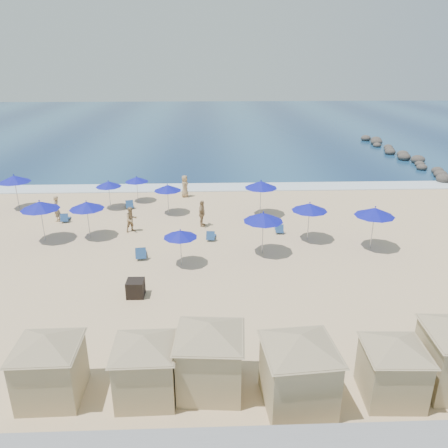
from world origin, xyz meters
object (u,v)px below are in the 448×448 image
at_px(umbrella_5, 87,205).
at_px(umbrella_10, 310,207).
at_px(umbrella_7, 168,188).
at_px(umbrella_9, 261,184).
at_px(cabana_3, 299,361).
at_px(umbrella_8, 263,217).
at_px(beachgoer_3, 185,186).
at_px(umbrella_12, 137,179).
at_px(beachgoer_2, 202,214).
at_px(cabana_4, 394,360).
at_px(cabana_0, 48,358).
at_px(umbrella_2, 14,179).
at_px(umbrella_3, 40,205).
at_px(beachgoer_1, 131,219).
at_px(rock_jetty, 409,158).
at_px(umbrella_6, 180,234).
at_px(beachgoer_0, 56,209).
at_px(cabana_2, 210,348).
at_px(umbrella_11, 375,212).
at_px(umbrella_4, 108,184).
at_px(trash_bin, 136,288).

bearing_deg(umbrella_5, umbrella_10, -3.98).
xyz_separation_m(umbrella_7, umbrella_9, (6.61, -0.60, 0.35)).
bearing_deg(umbrella_7, cabana_3, -73.21).
bearing_deg(umbrella_8, beachgoer_3, 113.81).
relative_size(umbrella_12, beachgoer_2, 1.14).
xyz_separation_m(cabana_4, beachgoer_3, (-7.84, 22.72, -0.56)).
height_order(cabana_0, umbrella_2, cabana_0).
bearing_deg(umbrella_3, cabana_0, -70.03).
bearing_deg(cabana_0, beachgoer_1, 88.97).
xyz_separation_m(beachgoer_1, beachgoer_2, (4.55, 0.77, 0.07)).
height_order(umbrella_2, beachgoer_3, umbrella_2).
bearing_deg(beachgoer_3, rock_jetty, -55.73).
xyz_separation_m(cabana_4, umbrella_6, (-7.47, 10.22, 0.36)).
bearing_deg(beachgoer_0, umbrella_3, 6.99).
relative_size(cabana_4, umbrella_7, 1.81).
bearing_deg(beachgoer_3, cabana_2, -167.52).
distance_m(umbrella_3, umbrella_8, 13.45).
bearing_deg(cabana_0, umbrella_7, 82.63).
relative_size(umbrella_9, umbrella_11, 0.99).
bearing_deg(cabana_2, umbrella_12, 104.73).
relative_size(cabana_0, umbrella_12, 2.06).
xyz_separation_m(umbrella_3, umbrella_7, (7.27, 4.75, -0.35)).
bearing_deg(umbrella_6, cabana_0, -110.87).
relative_size(cabana_0, umbrella_8, 1.64).
distance_m(rock_jetty, cabana_3, 39.71).
distance_m(umbrella_5, umbrella_12, 7.56).
distance_m(cabana_0, umbrella_10, 17.26).
distance_m(umbrella_3, umbrella_4, 6.74).
height_order(rock_jetty, umbrella_2, umbrella_2).
bearing_deg(umbrella_5, beachgoer_0, 134.03).
bearing_deg(beachgoer_1, umbrella_4, 81.11).
distance_m(cabana_4, umbrella_11, 12.57).
relative_size(umbrella_5, beachgoer_1, 1.47).
bearing_deg(umbrella_2, umbrella_6, -38.33).
relative_size(trash_bin, cabana_3, 0.18).
bearing_deg(umbrella_10, umbrella_8, -148.14).
relative_size(umbrella_8, beachgoer_3, 1.45).
bearing_deg(umbrella_12, umbrella_9, -21.03).
height_order(rock_jetty, beachgoer_1, beachgoer_1).
bearing_deg(umbrella_3, umbrella_9, 16.64).
bearing_deg(umbrella_10, umbrella_7, 149.60).
bearing_deg(beachgoer_1, umbrella_3, 158.94).
bearing_deg(cabana_2, rock_jetty, 57.25).
bearing_deg(beachgoer_0, cabana_3, 38.95).
bearing_deg(umbrella_10, umbrella_4, 153.72).
relative_size(rock_jetty, umbrella_12, 12.94).
distance_m(umbrella_4, beachgoer_2, 8.09).
distance_m(rock_jetty, beachgoer_2, 29.05).
bearing_deg(cabana_0, umbrella_10, 48.71).
relative_size(umbrella_11, beachgoer_2, 1.47).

